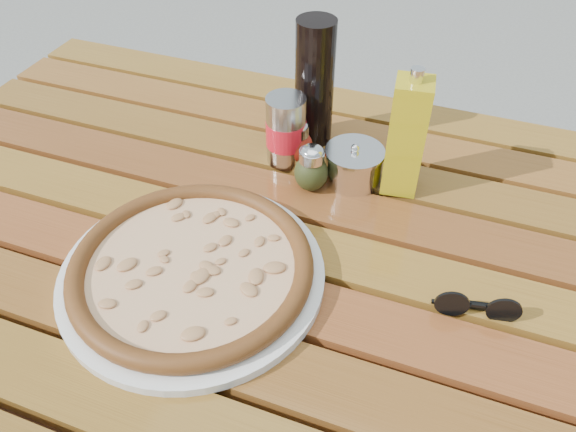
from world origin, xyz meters
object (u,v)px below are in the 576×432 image
(plate, at_px, (193,274))
(olive_oil_cruet, at_px, (406,137))
(sunglasses, at_px, (477,307))
(pepper_shaker, at_px, (297,142))
(dark_bottle, at_px, (315,83))
(soda_can, at_px, (286,131))
(pizza, at_px, (191,266))
(table, at_px, (284,274))
(parmesan_tin, at_px, (354,165))
(oregano_shaker, at_px, (311,168))

(plate, height_order, olive_oil_cruet, olive_oil_cruet)
(sunglasses, bearing_deg, pepper_shaker, 134.44)
(dark_bottle, bearing_deg, olive_oil_cruet, -24.91)
(soda_can, relative_size, olive_oil_cruet, 0.57)
(pepper_shaker, distance_m, dark_bottle, 0.10)
(pizza, xyz_separation_m, pepper_shaker, (0.04, 0.30, 0.02))
(pepper_shaker, xyz_separation_m, sunglasses, (0.33, -0.23, -0.02))
(table, relative_size, soda_can, 11.67)
(dark_bottle, distance_m, soda_can, 0.10)
(olive_oil_cruet, xyz_separation_m, parmesan_tin, (-0.07, -0.01, -0.07))
(pizza, bearing_deg, olive_oil_cruet, 52.90)
(pizza, xyz_separation_m, dark_bottle, (0.05, 0.37, 0.09))
(soda_can, bearing_deg, table, -70.69)
(plate, height_order, soda_can, soda_can)
(table, xyz_separation_m, dark_bottle, (-0.04, 0.26, 0.19))
(oregano_shaker, bearing_deg, pepper_shaker, 127.73)
(table, distance_m, olive_oil_cruet, 0.28)
(soda_can, bearing_deg, parmesan_tin, -6.41)
(pizza, distance_m, sunglasses, 0.38)
(oregano_shaker, relative_size, dark_bottle, 0.37)
(table, relative_size, olive_oil_cruet, 6.67)
(oregano_shaker, distance_m, parmesan_tin, 0.07)
(plate, distance_m, soda_can, 0.30)
(parmesan_tin, xyz_separation_m, sunglasses, (0.22, -0.21, -0.01))
(table, relative_size, sunglasses, 12.71)
(dark_bottle, xyz_separation_m, soda_can, (-0.02, -0.08, -0.05))
(table, xyz_separation_m, parmesan_tin, (0.06, 0.17, 0.11))
(pizza, bearing_deg, dark_bottle, 82.76)
(oregano_shaker, height_order, olive_oil_cruet, olive_oil_cruet)
(soda_can, xyz_separation_m, olive_oil_cruet, (0.20, -0.00, 0.04))
(soda_can, distance_m, sunglasses, 0.41)
(table, height_order, plate, plate)
(oregano_shaker, bearing_deg, plate, -110.27)
(soda_can, relative_size, parmesan_tin, 1.18)
(pizza, relative_size, olive_oil_cruet, 1.90)
(pepper_shaker, relative_size, dark_bottle, 0.37)
(pepper_shaker, xyz_separation_m, olive_oil_cruet, (0.18, -0.01, 0.06))
(dark_bottle, bearing_deg, sunglasses, -43.28)
(dark_bottle, distance_m, olive_oil_cruet, 0.19)
(pepper_shaker, bearing_deg, sunglasses, -35.03)
(plate, bearing_deg, soda_can, 85.14)
(plate, xyz_separation_m, pizza, (0.00, 0.00, 0.02))
(oregano_shaker, bearing_deg, pizza, -110.27)
(oregano_shaker, height_order, dark_bottle, dark_bottle)
(pizza, relative_size, parmesan_tin, 3.92)
(table, bearing_deg, olive_oil_cruet, 53.97)
(table, distance_m, dark_bottle, 0.32)
(soda_can, height_order, sunglasses, soda_can)
(pizza, xyz_separation_m, oregano_shaker, (0.09, 0.24, 0.02))
(pepper_shaker, distance_m, oregano_shaker, 0.07)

